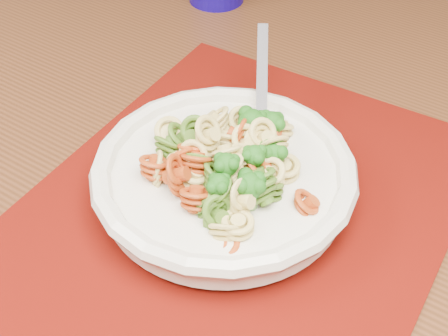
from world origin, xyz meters
TOP-DOWN VIEW (x-y plane):
  - dining_table at (0.34, 0.24)m, footprint 1.64×1.30m
  - placemat at (0.31, 0.07)m, footprint 0.57×0.51m
  - pasta_bowl at (0.32, 0.09)m, footprint 0.25×0.25m
  - pasta_broccoli_heap at (0.32, 0.09)m, footprint 0.21×0.21m
  - fork at (0.38, 0.10)m, footprint 0.14×0.15m

SIDE VIEW (x-z plane):
  - dining_table at x=0.34m, z-range 0.28..1.05m
  - placemat at x=0.31m, z-range 0.77..0.77m
  - pasta_bowl at x=0.32m, z-range 0.78..0.82m
  - fork at x=0.38m, z-range 0.78..0.85m
  - pasta_broccoli_heap at x=0.32m, z-range 0.79..0.85m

